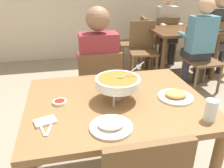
{
  "coord_description": "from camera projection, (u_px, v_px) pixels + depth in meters",
  "views": [
    {
      "loc": [
        -0.32,
        -1.33,
        1.53
      ],
      "look_at": [
        0.0,
        0.15,
        0.83
      ],
      "focal_mm": 36.59,
      "sensor_mm": 36.0,
      "label": 1
    }
  ],
  "objects": [
    {
      "name": "chair_diner_main",
      "position": [
        99.0,
        88.0,
        2.34
      ],
      "size": [
        0.44,
        0.44,
        0.9
      ],
      "color": "brown",
      "rests_on": "ground_plane"
    },
    {
      "name": "patron_bg_left",
      "position": [
        199.0,
        39.0,
        3.24
      ],
      "size": [
        0.4,
        0.45,
        1.31
      ],
      "color": "#2D2D38",
      "rests_on": "ground_plane"
    },
    {
      "name": "fork_utensil",
      "position": [
        41.0,
        128.0,
        1.26
      ],
      "size": [
        0.06,
        0.17,
        0.01
      ],
      "primitive_type": "cube",
      "rotation": [
        0.0,
        0.0,
        0.29
      ],
      "color": "silver",
      "rests_on": "dining_table_main"
    },
    {
      "name": "chair_bg_left",
      "position": [
        200.0,
        55.0,
        3.35
      ],
      "size": [
        0.44,
        0.44,
        0.9
      ],
      "color": "brown",
      "rests_on": "ground_plane"
    },
    {
      "name": "patron_bg_right",
      "position": [
        219.0,
        30.0,
        3.8
      ],
      "size": [
        0.4,
        0.45,
        1.31
      ],
      "color": "#2D2D38",
      "rests_on": "ground_plane"
    },
    {
      "name": "chair_bg_middle",
      "position": [
        165.0,
        38.0,
        4.3
      ],
      "size": [
        0.49,
        0.49,
        0.9
      ],
      "color": "brown",
      "rests_on": "ground_plane"
    },
    {
      "name": "chair_bg_corner",
      "position": [
        143.0,
        46.0,
        3.78
      ],
      "size": [
        0.5,
        0.5,
        0.9
      ],
      "color": "brown",
      "rests_on": "ground_plane"
    },
    {
      "name": "dining_table_main",
      "position": [
        117.0,
        114.0,
        1.6
      ],
      "size": [
        1.21,
        0.94,
        0.78
      ],
      "color": "brown",
      "rests_on": "ground_plane"
    },
    {
      "name": "dining_table_far",
      "position": [
        181.0,
        38.0,
        3.77
      ],
      "size": [
        1.0,
        0.8,
        0.78
      ],
      "color": "#51331C",
      "rests_on": "ground_plane"
    },
    {
      "name": "chair_bg_window",
      "position": [
        137.0,
        39.0,
        4.21
      ],
      "size": [
        0.5,
        0.5,
        0.9
      ],
      "color": "brown",
      "rests_on": "ground_plane"
    },
    {
      "name": "sauce_dish",
      "position": [
        60.0,
        102.0,
        1.5
      ],
      "size": [
        0.09,
        0.09,
        0.02
      ],
      "color": "white",
      "rests_on": "dining_table_main"
    },
    {
      "name": "napkin_folded",
      "position": [
        45.0,
        122.0,
        1.31
      ],
      "size": [
        0.14,
        0.11,
        0.02
      ],
      "primitive_type": "cube",
      "rotation": [
        0.0,
        0.0,
        0.3
      ],
      "color": "white",
      "rests_on": "dining_table_main"
    },
    {
      "name": "chair_bg_right",
      "position": [
        218.0,
        44.0,
        3.89
      ],
      "size": [
        0.5,
        0.5,
        0.9
      ],
      "color": "brown",
      "rests_on": "ground_plane"
    },
    {
      "name": "diner_main",
      "position": [
        98.0,
        65.0,
        2.27
      ],
      "size": [
        0.4,
        0.45,
        1.31
      ],
      "color": "#2D2D38",
      "rests_on": "ground_plane"
    },
    {
      "name": "patron_bg_middle",
      "position": [
        167.0,
        25.0,
        4.22
      ],
      "size": [
        0.4,
        0.45,
        1.31
      ],
      "color": "#2D2D38",
      "rests_on": "ground_plane"
    },
    {
      "name": "spoon_utensil",
      "position": [
        51.0,
        126.0,
        1.27
      ],
      "size": [
        0.05,
        0.17,
        0.01
      ],
      "primitive_type": "cube",
      "rotation": [
        0.0,
        0.0,
        -0.22
      ],
      "color": "silver",
      "rests_on": "dining_table_main"
    },
    {
      "name": "appetizer_plate",
      "position": [
        176.0,
        95.0,
        1.57
      ],
      "size": [
        0.24,
        0.24,
        0.06
      ],
      "color": "white",
      "rests_on": "dining_table_main"
    },
    {
      "name": "curry_bowl",
      "position": [
        118.0,
        83.0,
        1.5
      ],
      "size": [
        0.33,
        0.3,
        0.26
      ],
      "color": "silver",
      "rests_on": "dining_table_main"
    },
    {
      "name": "rice_plate",
      "position": [
        111.0,
        125.0,
        1.25
      ],
      "size": [
        0.24,
        0.24,
        0.06
      ],
      "color": "white",
      "rests_on": "dining_table_main"
    },
    {
      "name": "drink_glass",
      "position": [
        210.0,
        111.0,
        1.31
      ],
      "size": [
        0.07,
        0.07,
        0.13
      ],
      "color": "silver",
      "rests_on": "dining_table_main"
    }
  ]
}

